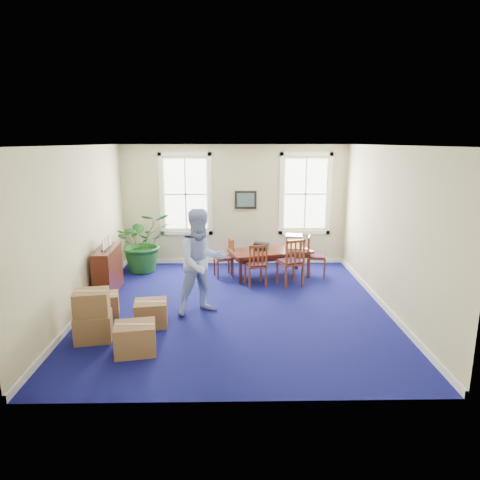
{
  "coord_description": "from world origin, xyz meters",
  "views": [
    {
      "loc": [
        -0.06,
        -8.15,
        3.27
      ],
      "look_at": [
        0.1,
        0.6,
        1.25
      ],
      "focal_mm": 32.0,
      "sensor_mm": 36.0,
      "label": 1
    }
  ],
  "objects_px": {
    "chair_near_left": "(255,264)",
    "cardboard_boxes": "(108,312)",
    "conference_table": "(270,263)",
    "credenza": "(108,273)",
    "crt_tv": "(294,242)",
    "potted_plant": "(144,242)",
    "man": "(202,262)"
  },
  "relations": [
    {
      "from": "crt_tv",
      "to": "potted_plant",
      "type": "relative_size",
      "value": 0.29
    },
    {
      "from": "crt_tv",
      "to": "credenza",
      "type": "bearing_deg",
      "value": -155.42
    },
    {
      "from": "conference_table",
      "to": "man",
      "type": "bearing_deg",
      "value": -140.18
    },
    {
      "from": "conference_table",
      "to": "chair_near_left",
      "type": "relative_size",
      "value": 1.95
    },
    {
      "from": "conference_table",
      "to": "crt_tv",
      "type": "height_order",
      "value": "crt_tv"
    },
    {
      "from": "crt_tv",
      "to": "credenza",
      "type": "distance_m",
      "value": 4.42
    },
    {
      "from": "conference_table",
      "to": "potted_plant",
      "type": "distance_m",
      "value": 3.27
    },
    {
      "from": "man",
      "to": "cardboard_boxes",
      "type": "relative_size",
      "value": 1.28
    },
    {
      "from": "potted_plant",
      "to": "man",
      "type": "bearing_deg",
      "value": -58.96
    },
    {
      "from": "crt_tv",
      "to": "man",
      "type": "bearing_deg",
      "value": -124.71
    },
    {
      "from": "potted_plant",
      "to": "conference_table",
      "type": "bearing_deg",
      "value": -8.89
    },
    {
      "from": "conference_table",
      "to": "credenza",
      "type": "distance_m",
      "value": 3.84
    },
    {
      "from": "chair_near_left",
      "to": "credenza",
      "type": "relative_size",
      "value": 0.8
    },
    {
      "from": "crt_tv",
      "to": "potted_plant",
      "type": "height_order",
      "value": "potted_plant"
    },
    {
      "from": "conference_table",
      "to": "man",
      "type": "distance_m",
      "value": 2.84
    },
    {
      "from": "conference_table",
      "to": "potted_plant",
      "type": "xyz_separation_m",
      "value": [
        -3.2,
        0.5,
        0.44
      ]
    },
    {
      "from": "conference_table",
      "to": "credenza",
      "type": "bearing_deg",
      "value": -177.32
    },
    {
      "from": "chair_near_left",
      "to": "cardboard_boxes",
      "type": "height_order",
      "value": "chair_near_left"
    },
    {
      "from": "credenza",
      "to": "cardboard_boxes",
      "type": "height_order",
      "value": "credenza"
    },
    {
      "from": "potted_plant",
      "to": "cardboard_boxes",
      "type": "distance_m",
      "value": 3.85
    },
    {
      "from": "chair_near_left",
      "to": "cardboard_boxes",
      "type": "distance_m",
      "value": 3.76
    },
    {
      "from": "conference_table",
      "to": "crt_tv",
      "type": "bearing_deg",
      "value": -12.2
    },
    {
      "from": "man",
      "to": "crt_tv",
      "type": "bearing_deg",
      "value": 22.64
    },
    {
      "from": "chair_near_left",
      "to": "potted_plant",
      "type": "bearing_deg",
      "value": -36.05
    },
    {
      "from": "conference_table",
      "to": "cardboard_boxes",
      "type": "relative_size",
      "value": 1.22
    },
    {
      "from": "credenza",
      "to": "cardboard_boxes",
      "type": "distance_m",
      "value": 2.15
    },
    {
      "from": "crt_tv",
      "to": "man",
      "type": "relative_size",
      "value": 0.22
    },
    {
      "from": "cardboard_boxes",
      "to": "potted_plant",
      "type": "bearing_deg",
      "value": 92.34
    },
    {
      "from": "chair_near_left",
      "to": "potted_plant",
      "type": "height_order",
      "value": "potted_plant"
    },
    {
      "from": "conference_table",
      "to": "man",
      "type": "height_order",
      "value": "man"
    },
    {
      "from": "crt_tv",
      "to": "potted_plant",
      "type": "bearing_deg",
      "value": -179.63
    },
    {
      "from": "conference_table",
      "to": "man",
      "type": "xyz_separation_m",
      "value": [
        -1.52,
        -2.29,
        0.69
      ]
    }
  ]
}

